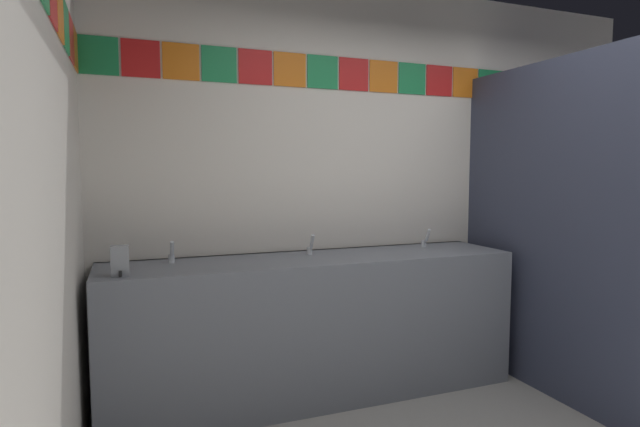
# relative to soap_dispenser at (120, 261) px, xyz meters

# --- Properties ---
(wall_back) EXTENTS (4.20, 0.09, 2.75)m
(wall_back) POSITION_rel_soap_dispenser_xyz_m (1.90, 0.51, 0.40)
(wall_back) COLOR silver
(wall_back) RESTS_ON ground_plane
(wall_side) EXTENTS (0.09, 3.50, 2.75)m
(wall_side) POSITION_rel_soap_dispenser_xyz_m (-0.24, -1.28, 0.40)
(wall_side) COLOR silver
(wall_side) RESTS_ON ground_plane
(vanity_counter) EXTENTS (2.61, 0.59, 0.90)m
(vanity_counter) POSITION_rel_soap_dispenser_xyz_m (1.15, 0.18, -0.52)
(vanity_counter) COLOR slate
(vanity_counter) RESTS_ON ground_plane
(faucet_left) EXTENTS (0.04, 0.10, 0.14)m
(faucet_left) POSITION_rel_soap_dispenser_xyz_m (0.28, 0.27, -0.03)
(faucet_left) COLOR silver
(faucet_left) RESTS_ON vanity_counter
(faucet_center) EXTENTS (0.04, 0.10, 0.14)m
(faucet_center) POSITION_rel_soap_dispenser_xyz_m (1.15, 0.27, -0.03)
(faucet_center) COLOR silver
(faucet_center) RESTS_ON vanity_counter
(faucet_right) EXTENTS (0.04, 0.10, 0.14)m
(faucet_right) POSITION_rel_soap_dispenser_xyz_m (2.02, 0.27, -0.03)
(faucet_right) COLOR silver
(faucet_right) RESTS_ON vanity_counter
(soap_dispenser) EXTENTS (0.09, 0.09, 0.16)m
(soap_dispenser) POSITION_rel_soap_dispenser_xyz_m (0.00, 0.00, 0.00)
(soap_dispenser) COLOR gray
(soap_dispenser) RESTS_ON vanity_counter
(stall_divider) EXTENTS (0.92, 1.57, 2.14)m
(stall_divider) POSITION_rel_soap_dispenser_xyz_m (2.72, -0.58, 0.09)
(stall_divider) COLOR #33384C
(stall_divider) RESTS_ON ground_plane
(toilet) EXTENTS (0.39, 0.49, 0.74)m
(toilet) POSITION_rel_soap_dispenser_xyz_m (3.19, 0.09, -0.67)
(toilet) COLOR white
(toilet) RESTS_ON ground_plane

